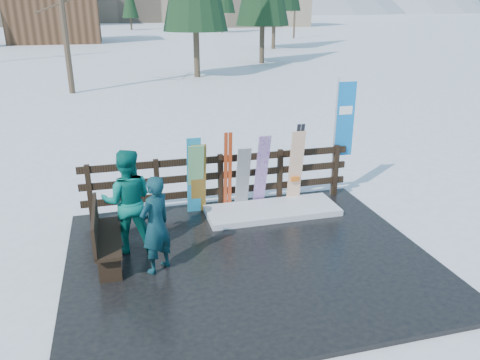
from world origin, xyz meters
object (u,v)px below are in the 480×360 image
object	(u,v)px
bench	(103,235)
snowboard_5	(296,167)
snowboard_2	(199,179)
person_front	(156,225)
snowboard_0	(194,176)
rental_flag	(342,124)
snowboard_1	(196,179)
snowboard_3	(262,171)
snowboard_4	(243,178)
person_back	(128,201)

from	to	relation	value
bench	snowboard_5	distance (m)	4.21
bench	snowboard_2	bearing A→B (deg)	40.00
snowboard_2	person_front	world-z (taller)	person_front
snowboard_0	rental_flag	bearing A→B (deg)	4.68
snowboard_1	snowboard_2	bearing A→B (deg)	0.00
snowboard_0	snowboard_3	distance (m)	1.40
snowboard_3	snowboard_4	distance (m)	0.42
snowboard_1	person_front	world-z (taller)	person_front
snowboard_5	bench	bearing A→B (deg)	-158.42
snowboard_1	snowboard_4	bearing A→B (deg)	0.00
rental_flag	person_front	world-z (taller)	rental_flag
snowboard_2	person_front	distance (m)	2.24
snowboard_4	rental_flag	bearing A→B (deg)	6.72
snowboard_0	rental_flag	distance (m)	3.40
snowboard_3	person_front	size ratio (longest dim) A/B	1.03
rental_flag	snowboard_1	bearing A→B (deg)	-175.26
bench	snowboard_5	xyz separation A→B (m)	(3.91, 1.55, 0.29)
snowboard_5	snowboard_2	bearing A→B (deg)	-180.00
snowboard_3	snowboard_0	bearing A→B (deg)	180.00
snowboard_0	rental_flag	world-z (taller)	rental_flag
snowboard_2	rental_flag	distance (m)	3.33
snowboard_1	person_front	bearing A→B (deg)	-116.12
snowboard_1	snowboard_5	xyz separation A→B (m)	(2.12, 0.00, 0.06)
snowboard_3	person_back	distance (m)	2.96
snowboard_5	rental_flag	world-z (taller)	rental_flag
snowboard_3	snowboard_2	bearing A→B (deg)	-180.00
bench	person_back	bearing A→B (deg)	41.85
snowboard_0	bench	bearing A→B (deg)	-138.58
snowboard_2	person_back	size ratio (longest dim) A/B	0.84
snowboard_2	snowboard_4	bearing A→B (deg)	0.00
snowboard_3	bench	bearing A→B (deg)	-153.91
rental_flag	snowboard_5	bearing A→B (deg)	-166.67
person_front	person_back	size ratio (longest dim) A/B	0.88
person_back	snowboard_0	bearing A→B (deg)	-132.63
bench	snowboard_3	world-z (taller)	snowboard_3
snowboard_4	snowboard_0	bearing A→B (deg)	180.00
snowboard_2	person_front	xyz separation A→B (m)	(-1.03, -1.99, 0.05)
person_front	snowboard_0	bearing A→B (deg)	-153.68
snowboard_1	person_back	distance (m)	1.79
bench	person_front	bearing A→B (deg)	-28.56
bench	snowboard_3	distance (m)	3.53
snowboard_2	snowboard_3	size ratio (longest dim) A/B	0.92
snowboard_0	snowboard_4	bearing A→B (deg)	-0.00
snowboard_0	snowboard_5	xyz separation A→B (m)	(2.16, -0.00, -0.01)
snowboard_2	person_back	distance (m)	1.83
person_front	snowboard_3	bearing A→B (deg)	-178.10
snowboard_4	snowboard_5	size ratio (longest dim) A/B	0.85
rental_flag	person_front	bearing A→B (deg)	-151.92
snowboard_4	bench	bearing A→B (deg)	-150.72
snowboard_1	rental_flag	world-z (taller)	rental_flag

